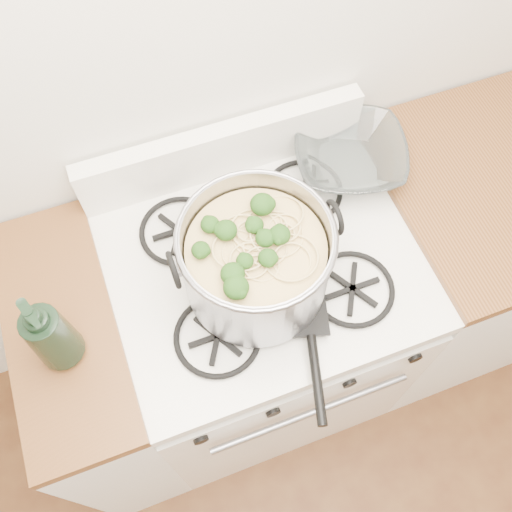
% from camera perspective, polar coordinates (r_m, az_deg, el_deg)
% --- Properties ---
extents(gas_range, '(0.76, 0.66, 0.92)m').
position_cam_1_polar(gas_range, '(1.83, 0.63, -7.31)').
color(gas_range, white).
rests_on(gas_range, ground).
extents(counter_left, '(0.25, 0.65, 0.92)m').
position_cam_1_polar(counter_left, '(1.81, -14.84, -11.95)').
color(counter_left, silver).
rests_on(counter_left, ground).
extents(counter_right, '(1.00, 0.65, 0.92)m').
position_cam_1_polar(counter_right, '(2.12, 23.45, 1.46)').
color(counter_right, silver).
rests_on(counter_right, ground).
extents(stock_pot, '(0.37, 0.34, 0.23)m').
position_cam_1_polar(stock_pot, '(1.26, 0.00, -0.56)').
color(stock_pot, gray).
rests_on(stock_pot, gas_range).
extents(spatula, '(0.36, 0.38, 0.02)m').
position_cam_1_polar(spatula, '(1.32, 5.24, -5.69)').
color(spatula, black).
rests_on(spatula, gas_range).
extents(glass_bowl, '(0.15, 0.15, 0.03)m').
position_cam_1_polar(glass_bowl, '(1.55, 9.23, 9.46)').
color(glass_bowl, white).
rests_on(glass_bowl, gas_range).
extents(bottle, '(0.13, 0.13, 0.26)m').
position_cam_1_polar(bottle, '(1.25, -20.17, -7.12)').
color(bottle, black).
rests_on(bottle, counter_left).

